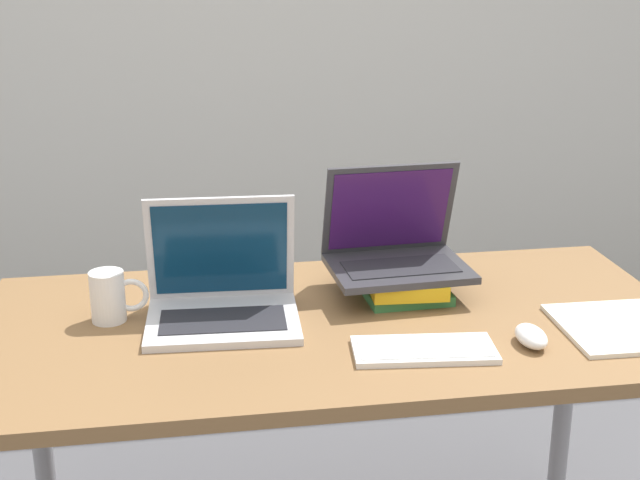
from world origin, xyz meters
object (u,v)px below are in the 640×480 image
object	(u,v)px
laptop_left	(222,296)
mouse	(531,336)
laptop_on_books	(396,248)
wireless_keyboard	(424,350)
book_stack	(402,282)
mug	(110,296)
notepad	(618,327)

from	to	relation	value
laptop_left	mouse	world-z (taller)	laptop_left
laptop_on_books	wireless_keyboard	bearing A→B (deg)	-93.70
mouse	laptop_left	bearing A→B (deg)	159.08
book_stack	mouse	world-z (taller)	book_stack
laptop_left	book_stack	xyz separation A→B (m)	(0.41, 0.08, -0.02)
book_stack	mug	size ratio (longest dim) A/B	2.00
laptop_on_books	notepad	world-z (taller)	laptop_on_books
book_stack	laptop_on_books	bearing A→B (deg)	124.89
laptop_left	mouse	size ratio (longest dim) A/B	3.29
notepad	wireless_keyboard	bearing A→B (deg)	-174.23
book_stack	mug	distance (m)	0.64
laptop_on_books	wireless_keyboard	world-z (taller)	laptop_on_books
mouse	book_stack	bearing A→B (deg)	120.81
laptop_on_books	wireless_keyboard	distance (m)	0.34
mouse	laptop_on_books	bearing A→B (deg)	121.04
wireless_keyboard	mouse	xyz separation A→B (m)	(0.22, 0.00, 0.01)
book_stack	mug	bearing A→B (deg)	-175.24
laptop_left	wireless_keyboard	world-z (taller)	laptop_left
mouse	notepad	size ratio (longest dim) A/B	0.38
book_stack	wireless_keyboard	size ratio (longest dim) A/B	0.84
book_stack	mouse	size ratio (longest dim) A/B	2.44
laptop_left	book_stack	distance (m)	0.42
book_stack	laptop_on_books	xyz separation A→B (m)	(-0.01, 0.02, 0.08)
mug	laptop_left	bearing A→B (deg)	-7.03
laptop_left	mug	world-z (taller)	laptop_left
book_stack	wireless_keyboard	xyz separation A→B (m)	(-0.03, -0.31, -0.02)
book_stack	wireless_keyboard	bearing A→B (deg)	-96.23
book_stack	mug	world-z (taller)	mug
notepad	laptop_left	bearing A→B (deg)	166.94
laptop_left	notepad	distance (m)	0.82
mouse	notepad	world-z (taller)	mouse
laptop_on_books	mug	distance (m)	0.63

